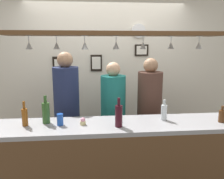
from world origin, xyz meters
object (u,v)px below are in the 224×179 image
Objects in this scene: bottle_wine_dark_red at (119,115)px; drink_can at (60,119)px; wall_clock at (139,31)px; picture_frame_upper_small at (142,50)px; person_left_navy_shirt at (67,104)px; person_right_brown_shirt at (149,106)px; bottle_champagne_green at (46,112)px; picture_frame_caricature at (61,67)px; bottle_beer_brown_stubby at (222,116)px; cupcake at (83,121)px; bottle_soda_clear at (164,112)px; person_middle_teal_shirt at (113,109)px; bottle_beer_amber_tall at (25,116)px; picture_frame_crest at (96,63)px.

drink_can is at bearing 170.69° from bottle_wine_dark_red.
picture_frame_upper_small is at bearing 6.35° from wall_clock.
person_left_navy_shirt is 1.05× the size of person_right_brown_shirt.
person_left_navy_shirt is at bearing 125.95° from bottle_wine_dark_red.
picture_frame_caricature is at bearing 89.15° from bottle_champagne_green.
person_right_brown_shirt is 5.59× the size of bottle_wine_dark_red.
bottle_beer_brown_stubby is 1.12m from bottle_wine_dark_red.
person_right_brown_shirt reaches higher than bottle_champagne_green.
person_left_navy_shirt reaches higher than bottle_beer_brown_stubby.
cupcake is 0.35× the size of wall_clock.
picture_frame_upper_small reaches higher than bottle_soda_clear.
person_left_navy_shirt is 8.03× the size of wall_clock.
wall_clock reaches higher than bottle_beer_brown_stubby.
person_middle_teal_shirt is at bearing 0.00° from person_left_navy_shirt.
bottle_beer_brown_stubby is at bearing -54.11° from person_right_brown_shirt.
person_left_navy_shirt reaches higher than person_middle_teal_shirt.
person_middle_teal_shirt reaches higher than bottle_beer_brown_stubby.
person_right_brown_shirt is 6.46× the size of bottle_beer_amber_tall.
bottle_soda_clear is at bearing 167.48° from bottle_beer_brown_stubby.
wall_clock reaches higher than bottle_wine_dark_red.
person_middle_teal_shirt reaches higher than bottle_soda_clear.
picture_frame_upper_small is at bearing 51.54° from person_middle_teal_shirt.
picture_frame_crest is at bearing 179.47° from wall_clock.
picture_frame_upper_small reaches higher than cupcake.
bottle_soda_clear is 0.90m from cupcake.
picture_frame_crest is 1.18× the size of wall_clock.
bottle_beer_brown_stubby is 2.08m from bottle_beer_amber_tall.
picture_frame_caricature reaches higher than bottle_beer_brown_stubby.
bottle_wine_dark_red is at bearing -54.05° from person_left_navy_shirt.
picture_frame_crest is (-0.20, 0.67, 0.59)m from person_middle_teal_shirt.
drink_can is at bearing -84.45° from picture_frame_caricature.
bottle_beer_brown_stubby is 1.88m from bottle_champagne_green.
picture_frame_crest reaches higher than picture_frame_caricature.
picture_frame_upper_small reaches higher than bottle_wine_dark_red.
person_left_navy_shirt is 0.94m from picture_frame_crest.
person_right_brown_shirt is 1.52m from picture_frame_caricature.
person_middle_teal_shirt is 0.97× the size of person_right_brown_shirt.
wall_clock is (-0.02, 1.33, 0.95)m from bottle_soda_clear.
person_right_brown_shirt is 1.12m from picture_frame_crest.
picture_frame_crest is (-0.70, 1.34, 0.44)m from bottle_soda_clear.
person_middle_teal_shirt is 20.88× the size of cupcake.
cupcake is 1.93m from wall_clock.
person_right_brown_shirt is at bearing -86.91° from wall_clock.
drink_can is at bearing -176.98° from bottle_soda_clear.
person_right_brown_shirt reaches higher than cupcake.
wall_clock is at bearing 90.91° from bottle_soda_clear.
bottle_wine_dark_red is 1.71m from picture_frame_caricature.
wall_clock reaches higher than picture_frame_crest.
person_left_navy_shirt is at bearing 63.55° from bottle_beer_amber_tall.
person_left_navy_shirt reaches higher than person_right_brown_shirt.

